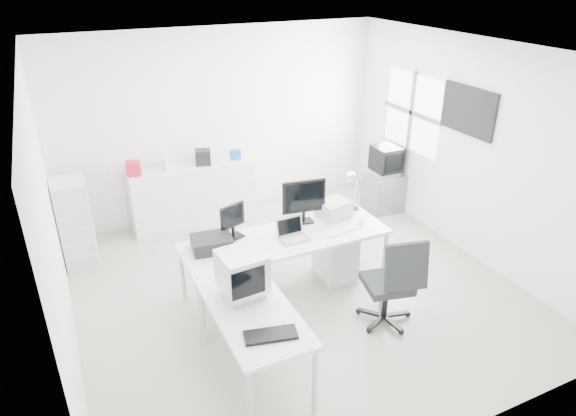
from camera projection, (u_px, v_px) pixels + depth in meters
name	position (u px, v px, depth m)	size (l,w,h in m)	color
floor	(295.00, 288.00, 6.26)	(5.00, 5.00, 0.01)	beige
ceiling	(297.00, 52.00, 5.04)	(5.00, 5.00, 0.01)	white
back_wall	(222.00, 123.00, 7.68)	(5.00, 0.02, 2.80)	white
left_wall	(51.00, 228.00, 4.69)	(0.02, 5.00, 2.80)	white
right_wall	(470.00, 150.00, 6.61)	(0.02, 5.00, 2.80)	white
window	(412.00, 112.00, 7.49)	(0.02, 1.20, 1.10)	white
wall_picture	(468.00, 110.00, 6.46)	(0.04, 0.90, 0.60)	black
main_desk	(286.00, 265.00, 6.04)	(2.40, 0.80, 0.75)	white
side_desk	(254.00, 342.00, 4.82)	(0.70, 1.40, 0.75)	white
drawer_pedestal	(335.00, 255.00, 6.38)	(0.40, 0.50, 0.60)	white
inkjet_printer	(212.00, 243.00, 5.60)	(0.43, 0.34, 0.15)	black
lcd_monitor_small	(233.00, 222.00, 5.78)	(0.32, 0.18, 0.40)	black
lcd_monitor_large	(304.00, 201.00, 6.09)	(0.53, 0.21, 0.55)	black
laptop	(294.00, 232.00, 5.77)	(0.31, 0.32, 0.21)	#B7B7BA
white_keyboard	(342.00, 230.00, 6.00)	(0.40, 0.12, 0.02)	white
white_mouse	(361.00, 222.00, 6.15)	(0.06, 0.06, 0.06)	white
laser_printer	(334.00, 209.00, 6.30)	(0.36, 0.31, 0.21)	#B7B7B7
desk_lamp	(355.00, 192.00, 6.44)	(0.15, 0.15, 0.46)	silver
crt_monitor	(242.00, 277.00, 4.76)	(0.37, 0.37, 0.42)	#B7B7BA
black_keyboard	(271.00, 335.00, 4.32)	(0.45, 0.18, 0.03)	black
office_chair	(387.00, 279.00, 5.48)	(0.62, 0.62, 1.08)	#282B2D
tv_cabinet	(384.00, 193.00, 8.09)	(0.55, 0.45, 0.60)	slate
crt_tv	(386.00, 161.00, 7.86)	(0.50, 0.48, 0.45)	black
sideboard	(193.00, 195.00, 7.65)	(1.82, 0.45, 0.91)	white
clutter_box_a	(133.00, 169.00, 7.10)	(0.19, 0.17, 0.19)	red
clutter_box_b	(169.00, 164.00, 7.30)	(0.16, 0.14, 0.16)	white
clutter_box_c	(203.00, 157.00, 7.48)	(0.22, 0.20, 0.22)	black
clutter_box_d	(235.00, 155.00, 7.69)	(0.14, 0.12, 0.14)	#1750A6
clutter_bottle	(110.00, 170.00, 7.01)	(0.07, 0.07, 0.22)	white
filing_cabinet	(75.00, 223.00, 6.56)	(0.41, 0.48, 1.16)	white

